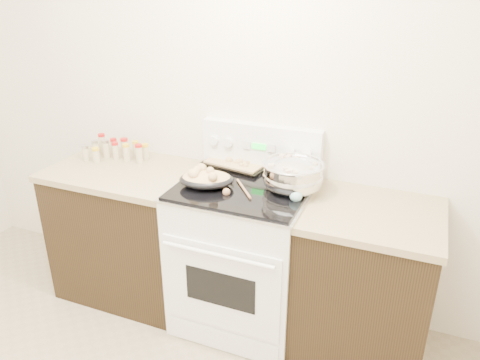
% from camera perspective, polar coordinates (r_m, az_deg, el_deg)
% --- Properties ---
extents(counter_left, '(0.93, 0.67, 0.92)m').
position_cam_1_polar(counter_left, '(3.28, -13.21, -5.99)').
color(counter_left, black).
rests_on(counter_left, ground).
extents(counter_right, '(0.73, 0.67, 0.92)m').
position_cam_1_polar(counter_right, '(2.79, 14.84, -12.04)').
color(counter_right, black).
rests_on(counter_right, ground).
extents(kitchen_range, '(0.78, 0.73, 1.22)m').
position_cam_1_polar(kitchen_range, '(2.91, 0.41, -8.82)').
color(kitchen_range, white).
rests_on(kitchen_range, ground).
extents(mixing_bowl, '(0.45, 0.45, 0.20)m').
position_cam_1_polar(mixing_bowl, '(2.64, 6.46, 0.56)').
color(mixing_bowl, silver).
rests_on(mixing_bowl, kitchen_range).
extents(roasting_pan, '(0.37, 0.31, 0.12)m').
position_cam_1_polar(roasting_pan, '(2.67, -4.20, 0.21)').
color(roasting_pan, black).
rests_on(roasting_pan, kitchen_range).
extents(baking_sheet, '(0.44, 0.34, 0.06)m').
position_cam_1_polar(baking_sheet, '(2.97, -0.25, 2.13)').
color(baking_sheet, black).
rests_on(baking_sheet, kitchen_range).
extents(wooden_spoon, '(0.17, 0.21, 0.04)m').
position_cam_1_polar(wooden_spoon, '(2.60, -0.88, -1.32)').
color(wooden_spoon, '#9E6D48').
rests_on(wooden_spoon, kitchen_range).
extents(blue_ladle, '(0.10, 0.25, 0.09)m').
position_cam_1_polar(blue_ladle, '(2.54, 7.03, -1.69)').
color(blue_ladle, '#96D6E0').
rests_on(blue_ladle, kitchen_range).
extents(spice_jars, '(0.40, 0.24, 0.13)m').
position_cam_1_polar(spice_jars, '(3.25, -14.94, 3.61)').
color(spice_jars, '#BFB28C').
rests_on(spice_jars, counter_left).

